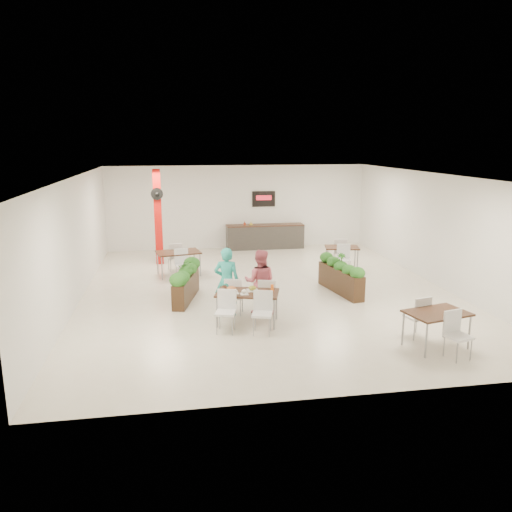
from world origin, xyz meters
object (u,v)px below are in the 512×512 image
at_px(diner_woman, 260,282).
at_px(planter_left, 186,281).
at_px(diner_man, 227,282).
at_px(side_table_c, 437,318).
at_px(planter_right, 341,274).
at_px(service_counter, 265,236).
at_px(red_column, 158,216).
at_px(main_table, 247,297).
at_px(side_table_a, 178,255).
at_px(side_table_b, 342,251).

xyz_separation_m(diner_woman, planter_left, (-1.74, 1.34, -0.27)).
height_order(diner_man, side_table_c, diner_man).
height_order(diner_woman, planter_right, diner_woman).
xyz_separation_m(service_counter, side_table_c, (1.66, -10.02, 0.13)).
relative_size(diner_man, planter_right, 0.80).
xyz_separation_m(red_column, planter_left, (0.77, -4.20, -1.12)).
bearing_deg(main_table, planter_right, 34.19).
bearing_deg(planter_left, side_table_a, 93.35).
bearing_deg(diner_woman, side_table_b, -115.57).
bearing_deg(diner_man, diner_woman, -163.82).
relative_size(planter_right, side_table_b, 1.25).
relative_size(planter_left, side_table_a, 1.18).
distance_m(planter_right, side_table_a, 5.09).
bearing_deg(red_column, service_counter, 25.00).
height_order(service_counter, main_table, service_counter).
distance_m(diner_man, side_table_a, 4.06).
height_order(diner_man, diner_woman, diner_man).
relative_size(diner_woman, side_table_b, 0.94).
relative_size(main_table, planter_right, 0.91).
xyz_separation_m(diner_woman, side_table_b, (3.37, 3.77, -0.17)).
relative_size(diner_man, planter_left, 0.84).
distance_m(service_counter, side_table_a, 4.86).
height_order(diner_woman, planter_left, diner_woman).
distance_m(service_counter, main_table, 8.28).
xyz_separation_m(main_table, diner_man, (-0.39, 0.65, 0.19)).
bearing_deg(planter_right, service_counter, 99.27).
height_order(main_table, diner_man, diner_man).
bearing_deg(planter_right, planter_left, 179.74).
bearing_deg(diner_man, side_table_c, 162.64).
bearing_deg(red_column, diner_man, -72.92).
distance_m(planter_right, side_table_c, 4.00).
distance_m(main_table, side_table_a, 4.80).
xyz_separation_m(side_table_b, side_table_c, (-0.21, -6.39, 0.01)).
height_order(main_table, side_table_b, same).
relative_size(red_column, side_table_a, 1.92).
xyz_separation_m(service_counter, main_table, (-1.91, -8.06, 0.14)).
bearing_deg(diner_woman, main_table, 73.97).
bearing_deg(main_table, side_table_b, 49.50).
bearing_deg(main_table, red_column, 108.66).
height_order(service_counter, side_table_b, service_counter).
xyz_separation_m(planter_left, side_table_c, (4.89, -3.96, 0.11)).
height_order(diner_woman, side_table_c, diner_woman).
bearing_deg(service_counter, red_column, -155.00).
distance_m(diner_woman, planter_left, 2.21).
xyz_separation_m(diner_woman, planter_right, (2.49, 1.32, -0.28)).
xyz_separation_m(red_column, side_table_b, (5.87, -1.77, -1.02)).
bearing_deg(side_table_a, service_counter, 34.55).
distance_m(diner_man, planter_left, 1.66).
bearing_deg(red_column, side_table_c, -55.28).
height_order(service_counter, planter_left, service_counter).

